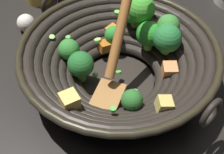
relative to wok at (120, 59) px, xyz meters
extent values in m
plane|color=black|center=(0.00, 0.00, -0.07)|extent=(4.00, 4.00, 0.00)
cylinder|color=black|center=(0.00, 0.00, -0.06)|extent=(0.14, 0.14, 0.01)
torus|color=black|center=(0.00, 0.00, -0.04)|extent=(0.19, 0.19, 0.02)
torus|color=black|center=(0.00, 0.00, -0.03)|extent=(0.22, 0.22, 0.02)
torus|color=black|center=(0.00, 0.00, -0.02)|extent=(0.25, 0.25, 0.02)
torus|color=black|center=(0.00, 0.00, -0.01)|extent=(0.28, 0.28, 0.02)
torus|color=black|center=(0.00, 0.00, 0.00)|extent=(0.30, 0.30, 0.02)
torus|color=black|center=(0.00, 0.00, 0.01)|extent=(0.33, 0.33, 0.02)
torus|color=black|center=(0.00, 0.00, 0.02)|extent=(0.36, 0.36, 0.02)
torus|color=#2A2519|center=(0.00, 0.00, 0.03)|extent=(0.38, 0.38, 0.01)
torus|color=black|center=(-0.18, 0.09, 0.03)|extent=(0.03, 0.05, 0.05)
torus|color=black|center=(0.17, -0.10, 0.03)|extent=(0.03, 0.05, 0.05)
cylinder|color=#80BF46|center=(0.04, 0.07, -0.02)|extent=(0.02, 0.02, 0.02)
sphere|color=#288827|center=(0.04, 0.07, 0.01)|extent=(0.05, 0.05, 0.05)
cylinder|color=#779D49|center=(-0.03, 0.07, -0.03)|extent=(0.02, 0.02, 0.02)
sphere|color=#29892C|center=(-0.03, 0.07, -0.01)|extent=(0.04, 0.04, 0.04)
cylinder|color=#6B9B4D|center=(0.00, 0.12, 0.00)|extent=(0.02, 0.02, 0.02)
sphere|color=#43913A|center=(0.00, 0.12, 0.03)|extent=(0.05, 0.05, 0.05)
cylinder|color=#7DB251|center=(0.08, 0.06, -0.01)|extent=(0.03, 0.03, 0.02)
sphere|color=#277337|center=(0.08, 0.06, 0.02)|extent=(0.06, 0.06, 0.06)
cylinder|color=#68983F|center=(0.01, 0.11, 0.00)|extent=(0.03, 0.03, 0.02)
sphere|color=green|center=(0.01, 0.11, 0.04)|extent=(0.06, 0.06, 0.06)
cylinder|color=#85C257|center=(0.05, -0.08, -0.03)|extent=(0.02, 0.02, 0.01)
sphere|color=#296728|center=(0.05, -0.08, -0.01)|extent=(0.04, 0.04, 0.04)
cylinder|color=#64AE45|center=(-0.07, -0.03, -0.03)|extent=(0.03, 0.02, 0.02)
sphere|color=#23652A|center=(-0.07, -0.03, 0.00)|extent=(0.05, 0.05, 0.05)
cylinder|color=olive|center=(0.07, 0.09, 0.00)|extent=(0.03, 0.03, 0.02)
sphere|color=#388133|center=(0.07, 0.09, 0.03)|extent=(0.05, 0.05, 0.05)
cylinder|color=#64A83B|center=(-0.10, -0.01, -0.02)|extent=(0.02, 0.02, 0.01)
sphere|color=#327F31|center=(-0.10, -0.01, 0.00)|extent=(0.04, 0.04, 0.04)
cube|color=orange|center=(0.02, 0.11, -0.01)|extent=(0.03, 0.03, 0.02)
cube|color=#D9C161|center=(0.10, -0.10, 0.02)|extent=(0.04, 0.03, 0.03)
cube|color=orange|center=(0.05, 0.10, 0.00)|extent=(0.03, 0.03, 0.03)
cube|color=#E8C35F|center=(-0.05, -0.13, 0.02)|extent=(0.04, 0.04, 0.03)
cube|color=#C76E24|center=(-0.04, 0.08, -0.01)|extent=(0.03, 0.03, 0.03)
cube|color=#C1661E|center=(-0.05, 0.05, -0.03)|extent=(0.03, 0.03, 0.02)
cube|color=#E2884E|center=(0.09, 0.02, -0.02)|extent=(0.04, 0.04, 0.03)
cylinder|color=#56B247|center=(-0.07, -0.01, -0.03)|extent=(0.01, 0.01, 0.01)
cylinder|color=#6BC651|center=(-0.04, 0.12, 0.02)|extent=(0.01, 0.01, 0.01)
cylinder|color=#99D166|center=(-0.14, 0.01, 0.01)|extent=(0.02, 0.02, 0.01)
cylinder|color=#56B247|center=(0.02, -0.12, 0.01)|extent=(0.01, 0.01, 0.01)
cylinder|color=#6BC651|center=(-0.04, -0.02, -0.04)|extent=(0.01, 0.01, 0.01)
cylinder|color=#99D166|center=(-0.06, 0.05, -0.01)|extent=(0.02, 0.02, 0.01)
cylinder|color=#56B247|center=(0.07, 0.07, 0.00)|extent=(0.02, 0.02, 0.01)
cylinder|color=#56B247|center=(0.00, 0.00, -0.03)|extent=(0.02, 0.02, 0.01)
cylinder|color=#56B247|center=(-0.11, 0.02, 0.01)|extent=(0.01, 0.01, 0.01)
cylinder|color=#56B247|center=(0.04, -0.06, -0.02)|extent=(0.01, 0.01, 0.01)
cube|color=#9E6B38|center=(0.00, -0.08, -0.02)|extent=(0.05, 0.07, 0.01)
cylinder|color=#A86730|center=(0.00, 0.03, 0.10)|extent=(0.03, 0.18, 0.20)
sphere|color=silver|center=(-0.25, 0.10, -0.04)|extent=(0.04, 0.04, 0.04)
camera|label=1|loc=(0.11, -0.44, 0.45)|focal=53.99mm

